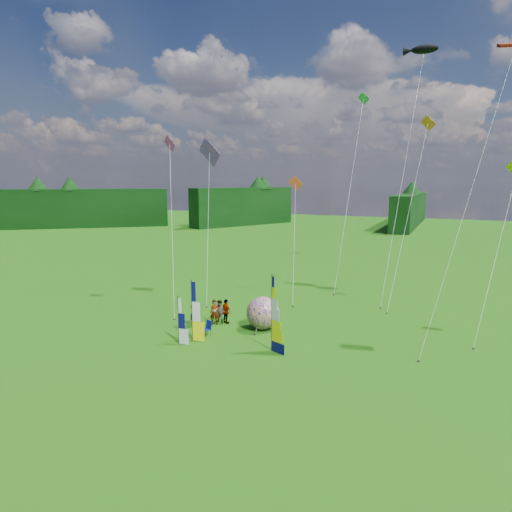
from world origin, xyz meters
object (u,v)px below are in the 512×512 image
at_px(side_banner_far, 178,321).
at_px(spectator_d, 226,311).
at_px(feather_banner_main, 272,314).
at_px(spectator_c, 195,315).
at_px(side_banner_left, 192,311).
at_px(camp_chair, 206,328).
at_px(kite_whale, 405,159).
at_px(spectator_b, 220,312).
at_px(spectator_a, 215,312).
at_px(bol_inflatable, 263,313).

height_order(side_banner_far, spectator_d, side_banner_far).
xyz_separation_m(feather_banner_main, spectator_c, (-6.62, 2.02, -1.46)).
relative_size(feather_banner_main, side_banner_left, 1.19).
relative_size(side_banner_left, camp_chair, 3.80).
distance_m(side_banner_left, side_banner_far, 1.07).
bearing_deg(camp_chair, spectator_c, 165.35).
distance_m(side_banner_far, kite_whale, 24.77).
distance_m(camp_chair, kite_whale, 23.34).
height_order(spectator_b, kite_whale, kite_whale).
bearing_deg(feather_banner_main, side_banner_far, -143.66).
bearing_deg(side_banner_far, camp_chair, 65.68).
xyz_separation_m(feather_banner_main, spectator_d, (-5.00, 3.60, -1.41)).
xyz_separation_m(side_banner_left, spectator_a, (-0.29, 3.44, -1.03)).
xyz_separation_m(spectator_a, kite_whale, (10.75, 15.26, 11.15)).
height_order(feather_banner_main, side_banner_far, feather_banner_main).
relative_size(side_banner_far, bol_inflatable, 1.30).
bearing_deg(spectator_b, spectator_c, -122.08).
distance_m(bol_inflatable, spectator_b, 3.35).
bearing_deg(spectator_c, side_banner_far, -160.78).
height_order(bol_inflatable, spectator_c, bol_inflatable).
bearing_deg(feather_banner_main, spectator_d, 168.47).
bearing_deg(spectator_b, camp_chair, -73.16).
bearing_deg(side_banner_far, spectator_d, 79.25).
relative_size(side_banner_left, spectator_a, 2.15).
bearing_deg(spectator_a, spectator_c, -162.00).
relative_size(bol_inflatable, kite_whale, 0.10).
bearing_deg(camp_chair, spectator_a, 129.48).
distance_m(spectator_a, spectator_c, 1.43).
distance_m(spectator_d, kite_whale, 21.05).
xyz_separation_m(camp_chair, kite_whale, (10.10, 17.59, 11.55)).
bearing_deg(kite_whale, spectator_c, -147.59).
height_order(spectator_b, spectator_d, spectator_d).
bearing_deg(spectator_d, feather_banner_main, 171.39).
bearing_deg(spectator_d, camp_chair, 117.61).
bearing_deg(feather_banner_main, side_banner_left, -151.54).
relative_size(camp_chair, kite_whale, 0.04).
height_order(spectator_a, spectator_b, spectator_a).
xyz_separation_m(bol_inflatable, spectator_a, (-3.53, -0.49, -0.25)).
xyz_separation_m(side_banner_left, side_banner_far, (-0.47, -0.85, -0.44)).
relative_size(bol_inflatable, spectator_a, 1.27).
height_order(spectator_c, kite_whale, kite_whale).
bearing_deg(spectator_c, spectator_b, -34.22).
bearing_deg(bol_inflatable, side_banner_left, -129.50).
xyz_separation_m(bol_inflatable, spectator_c, (-4.52, -1.52, -0.31)).
bearing_deg(side_banner_left, side_banner_far, -123.94).
xyz_separation_m(feather_banner_main, camp_chair, (-4.98, 0.71, -1.79)).
xyz_separation_m(spectator_a, spectator_b, (0.20, 0.41, -0.05)).
xyz_separation_m(side_banner_far, kite_whale, (10.94, 19.55, 10.56)).
distance_m(feather_banner_main, bol_inflatable, 4.27).
xyz_separation_m(bol_inflatable, camp_chair, (-2.88, -2.83, -0.64)).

